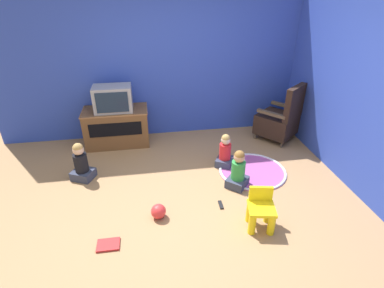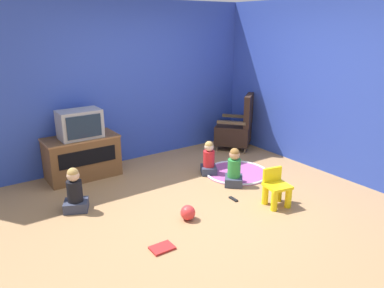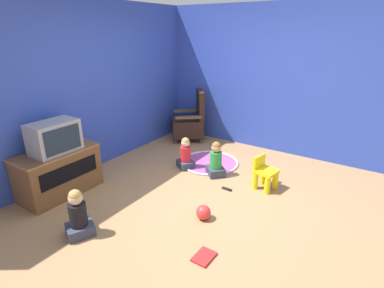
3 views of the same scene
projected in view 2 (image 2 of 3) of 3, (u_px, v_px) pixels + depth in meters
name	position (u px, v px, depth m)	size (l,w,h in m)	color
ground_plane	(209.00, 203.00, 4.86)	(30.00, 30.00, 0.00)	#9E754C
wall_back	(110.00, 85.00, 5.93)	(5.27, 0.12, 2.59)	#2D47B2
wall_right	(350.00, 91.00, 5.34)	(0.12, 5.19, 2.59)	#2D47B2
tv_cabinet	(82.00, 156.00, 5.60)	(1.06, 0.54, 0.63)	brown
television	(80.00, 124.00, 5.40)	(0.60, 0.38, 0.41)	#939399
black_armchair	(236.00, 129.00, 6.87)	(0.83, 0.83, 1.02)	brown
yellow_kid_chair	(276.00, 190.00, 4.74)	(0.34, 0.33, 0.47)	yellow
play_mat	(237.00, 172.00, 5.82)	(0.99, 0.99, 0.04)	#A54C8C
child_watching_left	(234.00, 169.00, 5.33)	(0.37, 0.38, 0.56)	#33384C
child_watching_center	(209.00, 160.00, 5.75)	(0.34, 0.35, 0.52)	#33384C
child_watching_right	(75.00, 192.00, 4.60)	(0.37, 0.35, 0.56)	#33384C
toy_ball	(188.00, 213.00, 4.42)	(0.18, 0.18, 0.18)	red
book	(162.00, 248.00, 3.86)	(0.24, 0.18, 0.02)	#B22323
remote_control	(233.00, 199.00, 4.94)	(0.05, 0.15, 0.02)	black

